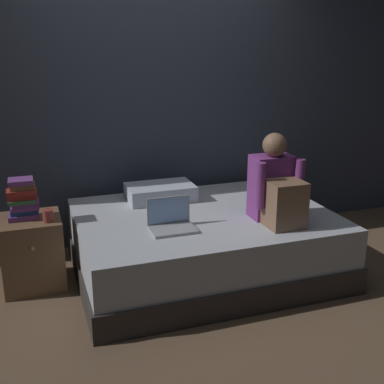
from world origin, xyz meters
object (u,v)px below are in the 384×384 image
object	(u,v)px
nightstand	(33,252)
laptop	(171,222)
bed	(204,243)
pillow	(160,192)
mug	(48,216)
book_stack	(23,200)
person_sitting	(276,188)

from	to	relation	value
nightstand	laptop	bearing A→B (deg)	-25.03
bed	laptop	size ratio (longest dim) A/B	6.25
pillow	nightstand	bearing A→B (deg)	-167.53
pillow	mug	bearing A→B (deg)	-159.22
bed	mug	size ratio (longest dim) A/B	22.22
bed	book_stack	bearing A→B (deg)	170.25
bed	person_sitting	world-z (taller)	person_sitting
bed	laptop	bearing A→B (deg)	-145.36
nightstand	mug	world-z (taller)	mug
laptop	mug	bearing A→B (deg)	158.42
nightstand	person_sitting	world-z (taller)	person_sitting
bed	pillow	xyz separation A→B (m)	(-0.23, 0.45, 0.32)
nightstand	laptop	world-z (taller)	laptop
mug	person_sitting	bearing A→B (deg)	-14.36
book_stack	nightstand	bearing A→B (deg)	-26.21
laptop	bed	bearing A→B (deg)	34.64
bed	mug	xyz separation A→B (m)	(-1.17, 0.09, 0.34)
mug	bed	bearing A→B (deg)	-4.58
person_sitting	book_stack	world-z (taller)	person_sitting
person_sitting	pillow	distance (m)	1.04
laptop	mug	distance (m)	0.89
nightstand	pillow	bearing A→B (deg)	12.47
person_sitting	pillow	xyz separation A→B (m)	(-0.68, 0.77, -0.19)
pillow	book_stack	distance (m)	1.13
person_sitting	laptop	size ratio (longest dim) A/B	2.05
nightstand	bed	bearing A→B (deg)	-9.33
book_stack	mug	distance (m)	0.23
pillow	book_stack	xyz separation A→B (m)	(-1.10, -0.22, 0.12)
bed	book_stack	distance (m)	1.42
nightstand	book_stack	distance (m)	0.41
laptop	pillow	bearing A→B (deg)	80.94
person_sitting	mug	world-z (taller)	person_sitting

